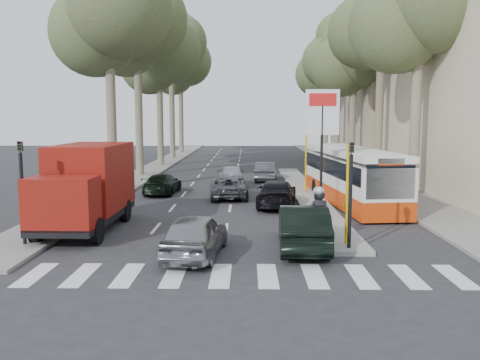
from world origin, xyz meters
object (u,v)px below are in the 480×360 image
(dark_hatchback, at_px, (303,227))
(red_truck, at_px, (87,185))
(city_bus, at_px, (351,174))
(silver_hatchback, at_px, (195,235))
(motorcycle, at_px, (318,217))

(dark_hatchback, height_order, red_truck, red_truck)
(city_bus, bearing_deg, silver_hatchback, -130.28)
(motorcycle, bearing_deg, city_bus, 70.67)
(red_truck, relative_size, motorcycle, 2.61)
(silver_hatchback, height_order, red_truck, red_truck)
(dark_hatchback, bearing_deg, silver_hatchback, 18.38)
(silver_hatchback, bearing_deg, red_truck, -32.78)
(silver_hatchback, relative_size, motorcycle, 1.69)
(red_truck, height_order, city_bus, red_truck)
(city_bus, relative_size, motorcycle, 4.53)
(silver_hatchback, height_order, city_bus, city_bus)
(red_truck, distance_m, motorcycle, 8.97)
(red_truck, bearing_deg, motorcycle, -12.40)
(silver_hatchback, height_order, dark_hatchback, dark_hatchback)
(silver_hatchback, distance_m, dark_hatchback, 3.65)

